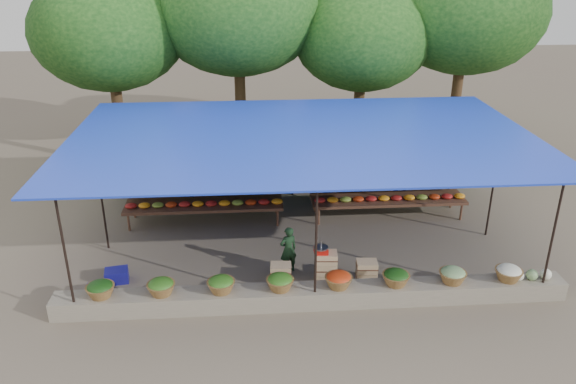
{
  "coord_description": "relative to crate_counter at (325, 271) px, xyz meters",
  "views": [
    {
      "loc": [
        -1.25,
        -12.48,
        6.81
      ],
      "look_at": [
        -0.32,
        0.2,
        1.28
      ],
      "focal_mm": 35.0,
      "sensor_mm": 36.0,
      "label": 1
    }
  ],
  "objects": [
    {
      "name": "blue_crate_back",
      "position": [
        -4.6,
        0.4,
        -0.16
      ],
      "size": [
        0.55,
        0.44,
        0.3
      ],
      "primitive_type": "cube",
      "rotation": [
        0.0,
        0.0,
        0.17
      ],
      "color": "navy",
      "rests_on": "ground"
    },
    {
      "name": "stall_canopy",
      "position": [
        -0.33,
        2.04,
        2.37
      ],
      "size": [
        10.8,
        6.6,
        2.82
      ],
      "color": "black",
      "rests_on": "ground"
    },
    {
      "name": "customer_mid",
      "position": [
        1.62,
        4.34,
        0.61
      ],
      "size": [
        1.37,
        1.21,
        1.84
      ],
      "primitive_type": "imported",
      "rotation": [
        0.0,
        0.0,
        0.56
      ],
      "color": "slate",
      "rests_on": "ground"
    },
    {
      "name": "vendor_seated",
      "position": [
        -0.77,
        0.56,
        0.25
      ],
      "size": [
        0.48,
        0.4,
        1.13
      ],
      "primitive_type": "imported",
      "rotation": [
        0.0,
        0.0,
        3.51
      ],
      "color": "#16311A",
      "rests_on": "ground"
    },
    {
      "name": "blue_crate_front",
      "position": [
        -4.88,
        -0.17,
        -0.18
      ],
      "size": [
        0.47,
        0.37,
        0.26
      ],
      "primitive_type": "cube",
      "rotation": [
        0.0,
        0.0,
        0.12
      ],
      "color": "navy",
      "rests_on": "ground"
    },
    {
      "name": "ground",
      "position": [
        -0.33,
        1.97,
        -0.31
      ],
      "size": [
        60.0,
        60.0,
        0.0
      ],
      "primitive_type": "plane",
      "color": "#6A5A4E",
      "rests_on": "ground"
    },
    {
      "name": "customer_left",
      "position": [
        -2.97,
        4.39,
        0.6
      ],
      "size": [
        1.04,
        0.9,
        1.82
      ],
      "primitive_type": "imported",
      "rotation": [
        0.0,
        0.0,
        0.27
      ],
      "color": "slate",
      "rests_on": "ground"
    },
    {
      "name": "produce_baskets",
      "position": [
        -0.43,
        -0.78,
        0.25
      ],
      "size": [
        8.98,
        0.58,
        0.34
      ],
      "color": "brown",
      "rests_on": "stone_curb"
    },
    {
      "name": "stone_curb",
      "position": [
        -0.33,
        -0.78,
        -0.11
      ],
      "size": [
        10.6,
        0.55,
        0.4
      ],
      "primitive_type": "cube",
      "color": "#706859",
      "rests_on": "ground"
    },
    {
      "name": "fruit_table_left",
      "position": [
        -2.82,
        3.33,
        0.3
      ],
      "size": [
        4.21,
        0.95,
        0.93
      ],
      "color": "#44291B",
      "rests_on": "ground"
    },
    {
      "name": "customer_right",
      "position": [
        2.73,
        4.2,
        0.61
      ],
      "size": [
        1.14,
        0.98,
        1.84
      ],
      "primitive_type": "imported",
      "rotation": [
        0.0,
        0.0,
        -0.6
      ],
      "color": "slate",
      "rests_on": "ground"
    },
    {
      "name": "tree_row",
      "position": [
        0.17,
        8.06,
        4.39
      ],
      "size": [
        16.51,
        5.5,
        7.12
      ],
      "color": "#392514",
      "rests_on": "ground"
    },
    {
      "name": "weighing_scale",
      "position": [
        -0.1,
        0.0,
        0.54
      ],
      "size": [
        0.32,
        0.32,
        0.34
      ],
      "color": "red",
      "rests_on": "crate_counter"
    },
    {
      "name": "fruit_table_right",
      "position": [
        2.18,
        3.33,
        0.3
      ],
      "size": [
        4.21,
        0.95,
        0.93
      ],
      "color": "#44291B",
      "rests_on": "ground"
    },
    {
      "name": "netting_backdrop",
      "position": [
        -0.33,
        5.12,
        0.94
      ],
      "size": [
        10.6,
        0.06,
        2.5
      ],
      "primitive_type": "cube",
      "color": "#1A4920",
      "rests_on": "ground"
    },
    {
      "name": "crate_counter",
      "position": [
        0.0,
        0.0,
        0.0
      ],
      "size": [
        2.37,
        0.37,
        0.77
      ],
      "color": "tan",
      "rests_on": "ground"
    }
  ]
}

